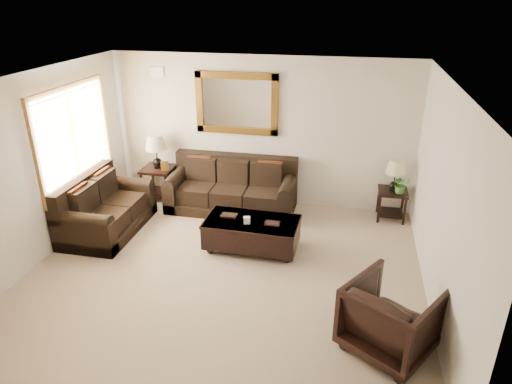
% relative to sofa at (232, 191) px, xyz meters
% --- Properties ---
extents(room, '(5.51, 5.01, 2.71)m').
position_rel_sofa_xyz_m(room, '(0.43, -2.05, 1.01)').
color(room, gray).
rests_on(room, ground).
extents(window, '(0.07, 1.96, 1.66)m').
position_rel_sofa_xyz_m(window, '(-2.27, -1.15, 1.21)').
color(window, white).
rests_on(window, room).
extents(mirror, '(1.50, 0.06, 1.10)m').
position_rel_sofa_xyz_m(mirror, '(0.00, 0.42, 1.51)').
color(mirror, '#45220D').
rests_on(mirror, room).
extents(air_vent, '(0.25, 0.02, 0.18)m').
position_rel_sofa_xyz_m(air_vent, '(-1.47, 0.43, 2.01)').
color(air_vent, '#999999').
rests_on(air_vent, room).
extents(sofa, '(2.28, 0.99, 0.93)m').
position_rel_sofa_xyz_m(sofa, '(0.00, 0.00, 0.00)').
color(sofa, black).
rests_on(sofa, room).
extents(loveseat, '(1.00, 1.68, 0.95)m').
position_rel_sofa_xyz_m(loveseat, '(-1.86, -1.28, 0.01)').
color(loveseat, black).
rests_on(loveseat, room).
extents(end_table_left, '(0.57, 0.57, 1.26)m').
position_rel_sofa_xyz_m(end_table_left, '(-1.48, 0.12, 0.48)').
color(end_table_left, black).
rests_on(end_table_left, room).
extents(end_table_right, '(0.49, 0.49, 1.08)m').
position_rel_sofa_xyz_m(end_table_right, '(2.83, 0.16, 0.37)').
color(end_table_right, black).
rests_on(end_table_right, room).
extents(coffee_table, '(1.45, 0.81, 0.61)m').
position_rel_sofa_xyz_m(coffee_table, '(0.67, -1.35, -0.04)').
color(coffee_table, black).
rests_on(coffee_table, room).
extents(armchair, '(1.19, 1.17, 0.91)m').
position_rel_sofa_xyz_m(armchair, '(2.63, -3.15, 0.12)').
color(armchair, black).
rests_on(armchair, floor).
extents(potted_plant, '(0.34, 0.36, 0.25)m').
position_rel_sofa_xyz_m(potted_plant, '(2.93, 0.07, 0.32)').
color(potted_plant, '#2D6121').
rests_on(potted_plant, end_table_right).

